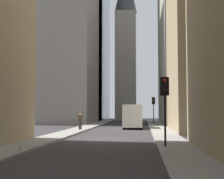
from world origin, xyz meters
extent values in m
plane|color=#302D30|center=(0.00, 0.00, 0.00)|extent=(135.00, 135.00, 0.00)
cube|color=gray|center=(0.00, 4.50, 0.07)|extent=(90.00, 2.20, 0.14)
cube|color=gray|center=(0.00, -4.50, 0.07)|extent=(90.00, 2.20, 0.14)
cube|color=#A8A091|center=(28.65, -10.60, 15.90)|extent=(19.78, 10.00, 31.80)
cube|color=#9E8966|center=(9.75, -10.60, 11.51)|extent=(13.11, 10.00, 23.02)
cube|color=gray|center=(31.22, 10.60, 16.15)|extent=(18.26, 10.00, 32.29)
cube|color=#B7B2A5|center=(41.96, 0.86, 11.26)|extent=(4.23, 4.23, 22.52)
cube|color=silver|center=(13.80, -1.40, 1.54)|extent=(4.60, 2.25, 2.60)
cube|color=#38383D|center=(17.00, -1.40, 1.19)|extent=(1.90, 2.25, 1.90)
cube|color=black|center=(17.00, -1.40, 1.79)|extent=(1.92, 2.09, 0.64)
cylinder|color=black|center=(17.00, -2.38, 0.44)|extent=(0.88, 0.28, 0.88)
cylinder|color=black|center=(17.00, -0.41, 0.44)|extent=(0.88, 0.28, 0.88)
cylinder|color=black|center=(12.40, -2.38, 0.44)|extent=(0.88, 0.28, 0.88)
cylinder|color=black|center=(12.40, -0.41, 0.44)|extent=(0.88, 0.28, 0.88)
cube|color=navy|center=(21.67, -1.40, 0.53)|extent=(4.30, 1.78, 0.70)
cube|color=black|center=(21.47, -1.40, 1.15)|extent=(2.10, 1.58, 0.54)
cylinder|color=black|center=(23.02, -2.18, 0.32)|extent=(0.64, 0.22, 0.64)
cylinder|color=black|center=(23.02, -0.62, 0.32)|extent=(0.64, 0.22, 0.64)
cylinder|color=black|center=(20.32, -2.18, 0.32)|extent=(0.64, 0.22, 0.64)
cylinder|color=black|center=(20.32, -0.62, 0.32)|extent=(0.64, 0.22, 0.64)
cylinder|color=black|center=(-5.85, -3.86, 1.65)|extent=(0.12, 0.12, 3.03)
cube|color=black|center=(-5.85, -3.86, 3.62)|extent=(0.28, 0.32, 0.90)
cube|color=black|center=(-5.69, -3.86, 3.62)|extent=(0.03, 0.52, 1.10)
sphere|color=red|center=(-6.01, -3.86, 3.92)|extent=(0.20, 0.20, 0.20)
sphere|color=black|center=(-6.01, -3.86, 3.62)|extent=(0.20, 0.20, 0.20)
sphere|color=black|center=(-6.01, -3.86, 3.32)|extent=(0.20, 0.20, 0.20)
cylinder|color=black|center=(26.53, -4.27, 1.69)|extent=(0.12, 0.12, 3.10)
cube|color=black|center=(26.53, -4.27, 3.69)|extent=(0.28, 0.32, 0.90)
cube|color=black|center=(26.68, -4.27, 3.69)|extent=(0.03, 0.52, 1.10)
sphere|color=black|center=(26.37, -4.27, 3.99)|extent=(0.20, 0.20, 0.20)
sphere|color=orange|center=(26.37, -4.27, 3.69)|extent=(0.20, 0.20, 0.20)
sphere|color=black|center=(26.37, -4.27, 3.39)|extent=(0.20, 0.20, 0.20)
cylinder|color=#33333D|center=(9.69, 4.05, 0.59)|extent=(0.16, 0.16, 0.91)
cylinder|color=#33333D|center=(9.69, 4.22, 0.59)|extent=(0.16, 0.16, 0.91)
cube|color=#4C3828|center=(9.69, 4.13, 1.35)|extent=(0.26, 0.44, 0.60)
sphere|color=tan|center=(9.69, 4.13, 1.80)|extent=(0.22, 0.22, 0.22)
cylinder|color=#999EA3|center=(-8.62, 3.72, 0.24)|extent=(0.07, 0.07, 0.20)
cylinder|color=#999EA3|center=(-8.62, 3.72, 0.38)|extent=(0.03, 0.03, 0.07)
camera|label=1|loc=(-25.03, -2.57, 2.22)|focal=52.39mm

